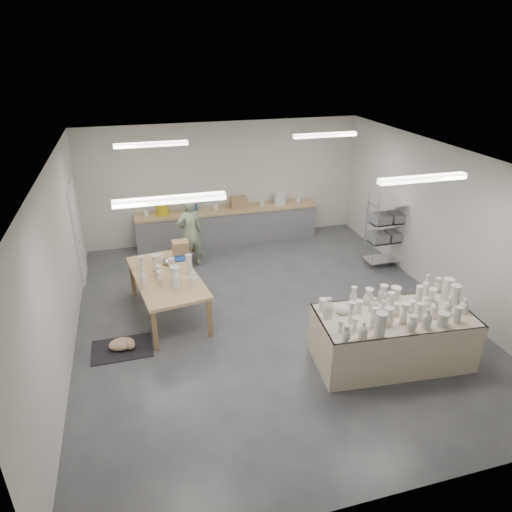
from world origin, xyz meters
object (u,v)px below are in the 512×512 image
object	(u,v)px
drying_table	(392,336)
work_table	(168,273)
potter	(190,232)
red_stool	(190,248)

from	to	relation	value
drying_table	work_table	xyz separation A→B (m)	(-3.27, 2.44, 0.35)
potter	red_stool	bearing A→B (deg)	-108.85
red_stool	work_table	bearing A→B (deg)	-107.23
red_stool	drying_table	bearing A→B (deg)	-60.46
work_table	potter	world-z (taller)	potter
potter	drying_table	bearing A→B (deg)	102.20
drying_table	red_stool	size ratio (longest dim) A/B	6.37
drying_table	potter	xyz separation A→B (m)	(-2.61, 4.33, 0.36)
work_table	potter	xyz separation A→B (m)	(0.67, 1.88, 0.01)
drying_table	work_table	bearing A→B (deg)	148.14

